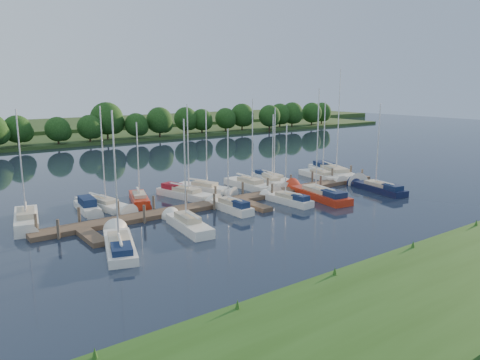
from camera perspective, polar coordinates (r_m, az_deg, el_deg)
ground at (r=41.76m, az=6.11°, el=-4.82°), size 260.00×260.00×0.00m
near_bank at (r=32.47m, az=25.90°, el=-10.40°), size 90.00×10.00×0.50m
dock at (r=47.13m, az=0.09°, el=-2.58°), size 40.00×6.00×0.40m
mooring_pilings at (r=47.92m, az=-0.71°, el=-1.85°), size 38.24×2.84×2.00m
far_shore at (r=108.46m, az=-21.84°, el=4.75°), size 180.00×30.00×0.60m
distant_hill at (r=132.66m, az=-24.68°, el=5.82°), size 220.00×40.00×1.40m
treeline at (r=95.60m, az=-19.96°, el=6.34°), size 146.80×10.03×8.23m
sailboat_n_0 at (r=44.13m, az=-24.58°, el=-4.55°), size 3.24×7.99×10.25m
motorboat at (r=46.25m, az=-18.05°, el=-3.26°), size 1.96×5.38×1.67m
sailboat_n_2 at (r=47.09m, az=-16.19°, el=-2.98°), size 3.28×8.10×10.13m
sailboat_n_3 at (r=48.51m, az=-12.15°, el=-2.35°), size 3.21×6.57×8.45m
sailboat_n_4 at (r=49.47m, az=-6.59°, el=-1.81°), size 3.56×7.98×10.21m
sailboat_n_5 at (r=52.06m, az=-4.28°, el=-1.15°), size 3.97×7.22×9.48m
sailboat_n_6 at (r=53.47m, az=1.30°, el=-0.77°), size 2.05×8.20×10.63m
sailboat_n_7 at (r=55.94m, az=3.85°, el=-0.25°), size 2.92×6.80×8.65m
sailboat_n_8 at (r=57.65m, az=3.96°, el=0.14°), size 2.13×7.37×9.31m
sailboat_n_9 at (r=60.02m, az=9.91°, el=0.42°), size 2.87×7.93×10.00m
sailboat_n_10 at (r=62.18m, az=11.45°, el=0.81°), size 5.73×11.20×14.13m
sailboat_s_0 at (r=35.34m, az=-14.49°, el=-7.71°), size 4.02×8.24×10.35m
sailboat_s_1 at (r=39.04m, az=-6.40°, el=-5.56°), size 2.40×7.29×9.54m
sailboat_s_2 at (r=44.17m, az=-1.15°, el=-3.37°), size 1.51×6.12×8.17m
sailboat_s_3 at (r=47.19m, az=5.87°, el=-2.47°), size 1.89×6.34×8.23m
sailboat_s_4 at (r=49.83m, az=9.52°, el=-1.81°), size 3.42×9.41×11.81m
sailboat_s_5 at (r=54.40m, az=16.48°, el=-1.00°), size 2.94×7.96×10.04m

